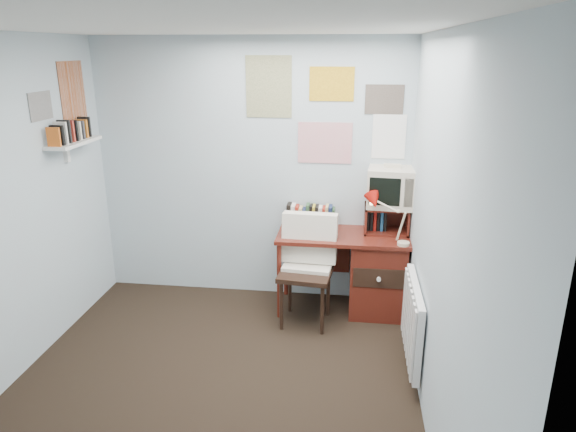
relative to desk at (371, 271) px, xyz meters
The scene contains 14 objects.
ground 1.93m from the desk, 128.37° to the right, with size 3.50×3.50×0.00m, color black.
back_wall 1.47m from the desk, 167.00° to the left, with size 3.00×0.02×2.50m, color #ABB7C3.
right_wall 1.74m from the desk, 77.48° to the right, with size 0.02×3.50×2.50m, color #ABB7C3.
ceiling 2.82m from the desk, 128.37° to the right, with size 3.00×3.50×0.02m, color white.
desk is the anchor object (origin of this frame).
desk_chair 0.66m from the desk, 152.51° to the right, with size 0.49×0.47×0.96m, color black.
desk_lamp 0.64m from the desk, 40.81° to the right, with size 0.27×0.23×0.38m, color red.
tv_riser 0.51m from the desk, 42.96° to the left, with size 0.40×0.30×0.25m, color #581D14.
crt_tv 0.82m from the desk, 42.15° to the left, with size 0.41×0.38×0.39m, color beige.
book_row 0.71m from the desk, 160.58° to the left, with size 0.60×0.14×0.22m, color #581D14.
radiator 0.97m from the desk, 72.76° to the right, with size 0.09×0.80×0.60m, color white.
wall_shelf 2.87m from the desk, behind, with size 0.20×0.62×0.24m, color white.
posters_back 1.54m from the desk, 150.72° to the left, with size 1.20×0.01×0.90m, color white.
posters_left 3.13m from the desk, behind, with size 0.01×0.70×0.60m, color white.
Camera 1 is at (0.95, -2.97, 2.38)m, focal length 32.00 mm.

